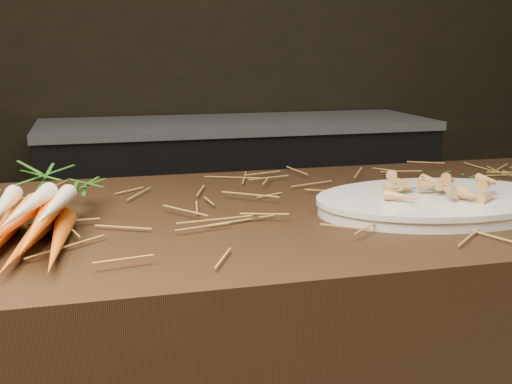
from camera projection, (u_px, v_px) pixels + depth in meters
The scene contains 5 objects.
back_counter at pixel (238, 207), 3.09m from camera, with size 1.82×0.62×0.84m.
straw_bedding at pixel (313, 201), 1.13m from camera, with size 1.40×0.60×0.02m, color olive, non-canonical shape.
root_veg_bunch at pixel (46, 201), 0.99m from camera, with size 0.20×0.48×0.09m.
serving_platter at pixel (436, 204), 1.11m from camera, with size 0.42×0.28×0.02m, color white, non-canonical shape.
roasted_veg_heap at pixel (438, 184), 1.10m from camera, with size 0.21×0.15×0.05m, color #A2723F, non-canonical shape.
Camera 1 is at (-0.38, -0.74, 1.18)m, focal length 45.00 mm.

